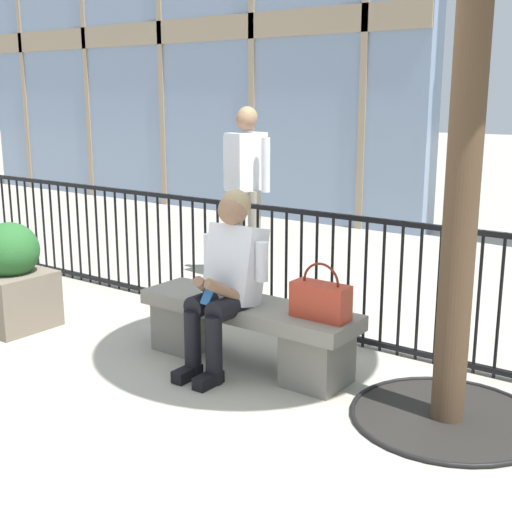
# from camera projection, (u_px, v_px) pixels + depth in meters

# --- Properties ---
(ground_plane) EXTENTS (60.00, 60.00, 0.00)m
(ground_plane) POSITION_uv_depth(u_px,v_px,m) (247.00, 364.00, 4.73)
(ground_plane) COLOR #A8A091
(stone_bench) EXTENTS (1.60, 0.44, 0.45)m
(stone_bench) POSITION_uv_depth(u_px,v_px,m) (247.00, 327.00, 4.67)
(stone_bench) COLOR gray
(stone_bench) RESTS_ON ground
(seated_person_with_phone) EXTENTS (0.52, 0.66, 1.21)m
(seated_person_with_phone) POSITION_uv_depth(u_px,v_px,m) (227.00, 276.00, 4.52)
(seated_person_with_phone) COLOR black
(seated_person_with_phone) RESTS_ON ground
(handbag_on_bench) EXTENTS (0.37, 0.15, 0.36)m
(handbag_on_bench) POSITION_uv_depth(u_px,v_px,m) (321.00, 300.00, 4.26)
(handbag_on_bench) COLOR #B23823
(handbag_on_bench) RESTS_ON stone_bench
(bystander_at_railing) EXTENTS (0.55, 0.41, 1.71)m
(bystander_at_railing) POSITION_uv_depth(u_px,v_px,m) (246.00, 180.00, 6.74)
(bystander_at_railing) COLOR gray
(bystander_at_railing) RESTS_ON ground
(plaza_railing) EXTENTS (8.14, 0.04, 0.97)m
(plaza_railing) POSITION_uv_depth(u_px,v_px,m) (309.00, 272.00, 5.23)
(plaza_railing) COLOR black
(plaza_railing) RESTS_ON ground
(planter) EXTENTS (0.54, 0.54, 0.85)m
(planter) POSITION_uv_depth(u_px,v_px,m) (12.00, 280.00, 5.41)
(planter) COLOR #726656
(planter) RESTS_ON ground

